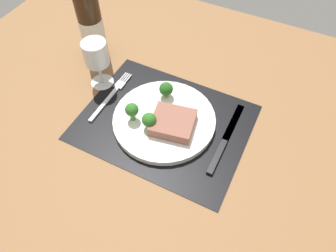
{
  "coord_description": "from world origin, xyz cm",
  "views": [
    {
      "loc": [
        22.09,
        -42.09,
        62.37
      ],
      "look_at": [
        2.0,
        -1.86,
        1.9
      ],
      "focal_mm": 32.98,
      "sensor_mm": 36.0,
      "label": 1
    }
  ],
  "objects_px": {
    "fork": "(111,95)",
    "wine_bottle": "(91,26)",
    "steak": "(173,123)",
    "plate": "(164,120)",
    "knife": "(224,143)",
    "wine_glass": "(96,56)"
  },
  "relations": [
    {
      "from": "fork",
      "to": "wine_bottle",
      "type": "height_order",
      "value": "wine_bottle"
    },
    {
      "from": "wine_glass",
      "to": "fork",
      "type": "bearing_deg",
      "value": -33.56
    },
    {
      "from": "plate",
      "to": "wine_bottle",
      "type": "bearing_deg",
      "value": 154.84
    },
    {
      "from": "wine_bottle",
      "to": "wine_glass",
      "type": "distance_m",
      "value": 0.12
    },
    {
      "from": "plate",
      "to": "fork",
      "type": "distance_m",
      "value": 0.17
    },
    {
      "from": "plate",
      "to": "wine_bottle",
      "type": "xyz_separation_m",
      "value": [
        -0.3,
        0.14,
        0.09
      ]
    },
    {
      "from": "plate",
      "to": "steak",
      "type": "relative_size",
      "value": 2.56
    },
    {
      "from": "plate",
      "to": "knife",
      "type": "relative_size",
      "value": 1.12
    },
    {
      "from": "steak",
      "to": "wine_bottle",
      "type": "distance_m",
      "value": 0.37
    },
    {
      "from": "wine_bottle",
      "to": "steak",
      "type": "bearing_deg",
      "value": -24.96
    },
    {
      "from": "plate",
      "to": "wine_glass",
      "type": "distance_m",
      "value": 0.24
    },
    {
      "from": "wine_glass",
      "to": "knife",
      "type": "bearing_deg",
      "value": -6.55
    },
    {
      "from": "plate",
      "to": "steak",
      "type": "xyz_separation_m",
      "value": [
        0.03,
        -0.01,
        0.02
      ]
    },
    {
      "from": "steak",
      "to": "plate",
      "type": "bearing_deg",
      "value": 157.02
    },
    {
      "from": "wine_bottle",
      "to": "wine_glass",
      "type": "height_order",
      "value": "wine_bottle"
    },
    {
      "from": "wine_glass",
      "to": "wine_bottle",
      "type": "bearing_deg",
      "value": 130.18
    },
    {
      "from": "steak",
      "to": "wine_bottle",
      "type": "xyz_separation_m",
      "value": [
        -0.33,
        0.15,
        0.07
      ]
    },
    {
      "from": "plate",
      "to": "wine_bottle",
      "type": "height_order",
      "value": "wine_bottle"
    },
    {
      "from": "steak",
      "to": "wine_glass",
      "type": "relative_size",
      "value": 0.73
    },
    {
      "from": "knife",
      "to": "wine_bottle",
      "type": "relative_size",
      "value": 0.81
    },
    {
      "from": "knife",
      "to": "wine_bottle",
      "type": "bearing_deg",
      "value": 165.07
    },
    {
      "from": "knife",
      "to": "wine_glass",
      "type": "bearing_deg",
      "value": 174.96
    }
  ]
}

